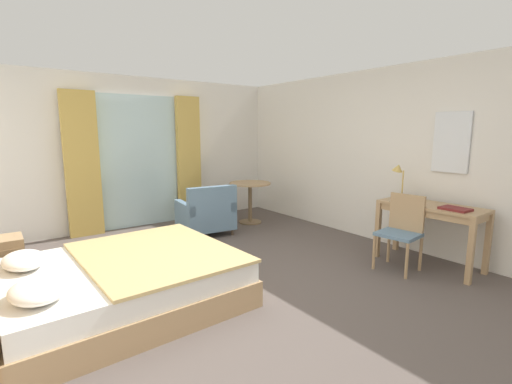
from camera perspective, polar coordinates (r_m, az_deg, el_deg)
name	(u,v)px	position (r m, az deg, el deg)	size (l,w,h in m)	color
ground	(260,293)	(4.03, 0.67, -15.66)	(5.64, 7.42, 0.10)	#564C47
wall_back	(142,153)	(6.73, -17.45, 5.95)	(5.24, 0.12, 2.58)	silver
wall_right	(403,158)	(5.59, 22.19, 5.01)	(0.12, 7.02, 2.58)	silver
balcony_glass_door	(138,162)	(6.63, -18.05, 4.52)	(1.39, 0.02, 2.27)	silver
curtain_panel_left	(82,165)	(6.30, -25.68, 3.87)	(0.51, 0.10, 2.28)	tan
curtain_panel_right	(189,159)	(6.88, -10.53, 5.07)	(0.44, 0.10, 2.28)	tan
bed	(115,282)	(3.77, -21.27, -13.08)	(2.18, 1.79, 1.05)	tan
nightstand	(1,261)	(4.93, -35.17, -8.85)	(0.44, 0.40, 0.51)	tan
writing_desk	(431,213)	(4.96, 25.84, -2.97)	(0.56, 1.22, 0.77)	tan
desk_chair	(402,228)	(4.73, 21.97, -5.22)	(0.45, 0.49, 0.91)	slate
desk_lamp	(399,174)	(5.20, 21.58, 2.62)	(0.17, 0.25, 0.47)	tan
closed_book	(455,209)	(4.73, 28.87, -2.34)	(0.22, 0.30, 0.03)	maroon
armchair_by_window	(207,214)	(5.93, -7.80, -3.53)	(0.87, 0.82, 0.82)	slate
round_cafe_table	(250,193)	(6.57, -0.94, -0.13)	(0.75, 0.75, 0.74)	tan
wall_mirror	(451,142)	(5.18, 28.38, 6.90)	(0.02, 0.45, 0.76)	silver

